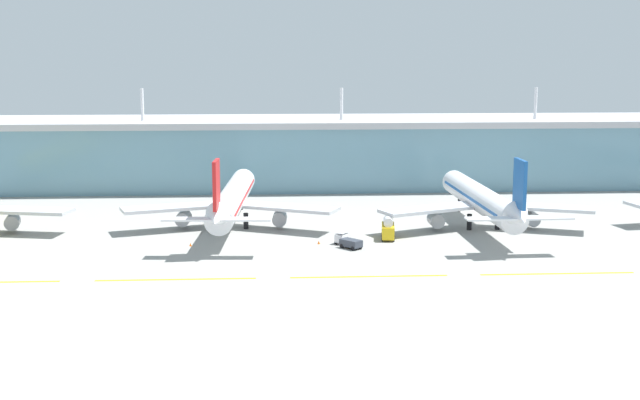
# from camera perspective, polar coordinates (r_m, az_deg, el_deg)

# --- Properties ---
(ground_plane) EXTENTS (600.00, 600.00, 0.00)m
(ground_plane) POSITION_cam_1_polar(r_m,az_deg,el_deg) (151.98, 4.44, -5.16)
(ground_plane) COLOR gray
(terminal_building) EXTENTS (288.00, 34.00, 28.96)m
(terminal_building) POSITION_cam_1_polar(r_m,az_deg,el_deg) (250.56, 1.32, 3.25)
(terminal_building) COLOR #6693A8
(terminal_building) RESTS_ON ground
(airliner_near_middle) EXTENTS (48.71, 64.44, 18.90)m
(airliner_near_middle) POSITION_cam_1_polar(r_m,az_deg,el_deg) (192.89, -5.89, 0.04)
(airliner_near_middle) COLOR white
(airliner_near_middle) RESTS_ON ground
(airliner_far_middle) EXTENTS (48.78, 60.92, 18.90)m
(airliner_far_middle) POSITION_cam_1_polar(r_m,az_deg,el_deg) (194.43, 10.78, -0.01)
(airliner_far_middle) COLOR white
(airliner_far_middle) RESTS_ON ground
(taxiway_stripe_mid_west) EXTENTS (28.00, 0.70, 0.04)m
(taxiway_stripe_mid_west) POSITION_cam_1_polar(r_m,az_deg,el_deg) (152.12, -9.60, -5.25)
(taxiway_stripe_mid_west) COLOR yellow
(taxiway_stripe_mid_west) RESTS_ON ground
(taxiway_stripe_centre) EXTENTS (28.00, 0.70, 0.04)m
(taxiway_stripe_centre) POSITION_cam_1_polar(r_m,az_deg,el_deg) (152.15, 3.29, -5.12)
(taxiway_stripe_centre) COLOR yellow
(taxiway_stripe_centre) RESTS_ON ground
(taxiway_stripe_mid_east) EXTENTS (28.00, 0.70, 0.04)m
(taxiway_stripe_mid_east) POSITION_cam_1_polar(r_m,az_deg,el_deg) (159.60, 15.55, -4.76)
(taxiway_stripe_mid_east) COLOR yellow
(taxiway_stripe_mid_east) RESTS_ON ground
(pushback_tug) EXTENTS (4.73, 4.88, 1.85)m
(pushback_tug) POSITION_cam_1_polar(r_m,az_deg,el_deg) (172.82, 2.08, -2.90)
(pushback_tug) COLOR #333842
(pushback_tug) RESTS_ON ground
(baggage_cart) EXTENTS (3.56, 3.99, 2.48)m
(baggage_cart) POSITION_cam_1_polar(r_m,az_deg,el_deg) (177.13, 1.51, -2.52)
(baggage_cart) COLOR silver
(baggage_cart) RESTS_ON ground
(fuel_truck) EXTENTS (3.45, 7.46, 4.95)m
(fuel_truck) POSITION_cam_1_polar(r_m,az_deg,el_deg) (181.57, 4.56, -1.91)
(fuel_truck) COLOR gold
(fuel_truck) RESTS_ON ground
(safety_cone_left_wingtip) EXTENTS (0.56, 0.56, 0.70)m
(safety_cone_left_wingtip) POSITION_cam_1_polar(r_m,az_deg,el_deg) (176.76, -0.08, -2.84)
(safety_cone_left_wingtip) COLOR orange
(safety_cone_left_wingtip) RESTS_ON ground
(safety_cone_nose_front) EXTENTS (0.56, 0.56, 0.70)m
(safety_cone_nose_front) POSITION_cam_1_polar(r_m,az_deg,el_deg) (176.87, -8.63, -2.95)
(safety_cone_nose_front) COLOR orange
(safety_cone_nose_front) RESTS_ON ground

